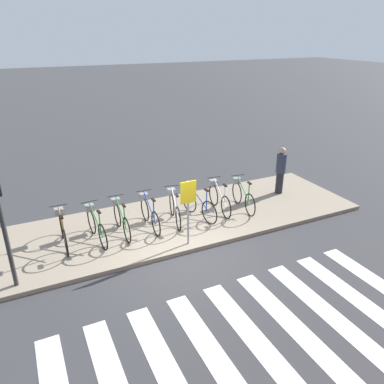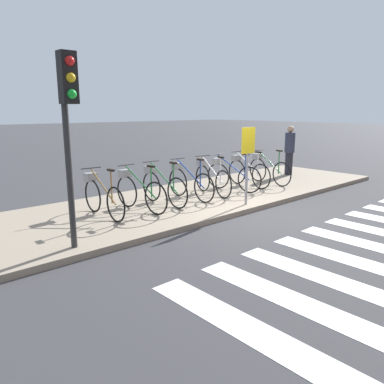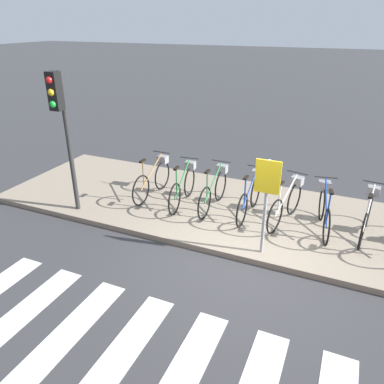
{
  "view_description": "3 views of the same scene",
  "coord_description": "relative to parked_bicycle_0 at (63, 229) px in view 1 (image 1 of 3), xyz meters",
  "views": [
    {
      "loc": [
        -3.44,
        -7.67,
        5.44
      ],
      "look_at": [
        0.93,
        1.49,
        1.05
      ],
      "focal_mm": 35.0,
      "sensor_mm": 36.0,
      "label": 1
    },
    {
      "loc": [
        -6.49,
        -5.28,
        2.33
      ],
      "look_at": [
        -1.31,
        0.49,
        0.62
      ],
      "focal_mm": 35.0,
      "sensor_mm": 36.0,
      "label": 2
    },
    {
      "loc": [
        1.42,
        -5.61,
        4.07
      ],
      "look_at": [
        -1.41,
        0.86,
        0.81
      ],
      "focal_mm": 35.0,
      "sensor_mm": 36.0,
      "label": 3
    }
  ],
  "objects": [
    {
      "name": "sign_post",
      "position": [
        3.04,
        -1.41,
        0.79
      ],
      "size": [
        0.44,
        0.07,
        1.82
      ],
      "color": "#99999E",
      "rests_on": "sidewalk"
    },
    {
      "name": "parked_bicycle_6",
      "position": [
        4.77,
        0.05,
        0.0
      ],
      "size": [
        0.46,
        1.73,
        1.06
      ],
      "color": "black",
      "rests_on": "sidewalk"
    },
    {
      "name": "parked_bicycle_5",
      "position": [
        3.97,
        -0.06,
        0.0
      ],
      "size": [
        0.5,
        1.71,
        1.06
      ],
      "color": "black",
      "rests_on": "sidewalk"
    },
    {
      "name": "parked_bicycle_7",
      "position": [
        5.55,
        -0.12,
        0.0
      ],
      "size": [
        0.46,
        1.72,
        1.06
      ],
      "color": "black",
      "rests_on": "sidewalk"
    },
    {
      "name": "parked_bicycle_0",
      "position": [
        0.0,
        0.0,
        0.0
      ],
      "size": [
        0.46,
        1.74,
        1.06
      ],
      "color": "black",
      "rests_on": "sidewalk"
    },
    {
      "name": "parked_bicycle_2",
      "position": [
        1.58,
        -0.02,
        0.0
      ],
      "size": [
        0.46,
        1.74,
        1.06
      ],
      "color": "black",
      "rests_on": "sidewalk"
    },
    {
      "name": "parked_bicycle_4",
      "position": [
        3.22,
        -0.03,
        0.0
      ],
      "size": [
        0.54,
        1.7,
        1.06
      ],
      "color": "black",
      "rests_on": "sidewalk"
    },
    {
      "name": "ground_plane",
      "position": [
        2.78,
        -1.7,
        -0.58
      ],
      "size": [
        120.0,
        120.0,
        0.0
      ],
      "primitive_type": "plane",
      "color": "#38383A"
    },
    {
      "name": "parked_bicycle_3",
      "position": [
        2.42,
        -0.02,
        0.0
      ],
      "size": [
        0.46,
        1.74,
        1.06
      ],
      "color": "black",
      "rests_on": "sidewalk"
    },
    {
      "name": "sidewalk",
      "position": [
        2.78,
        0.04,
        -0.52
      ],
      "size": [
        12.73,
        3.48,
        0.12
      ],
      "color": "gray",
      "rests_on": "ground_plane"
    },
    {
      "name": "pedestrian",
      "position": [
        7.41,
        0.35,
        0.42
      ],
      "size": [
        0.34,
        0.34,
        1.68
      ],
      "color": "#23232D",
      "rests_on": "sidewalk"
    },
    {
      "name": "parked_bicycle_1",
      "position": [
        0.85,
        -0.11,
        0.0
      ],
      "size": [
        0.46,
        1.73,
        1.06
      ],
      "color": "black",
      "rests_on": "sidewalk"
    }
  ]
}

